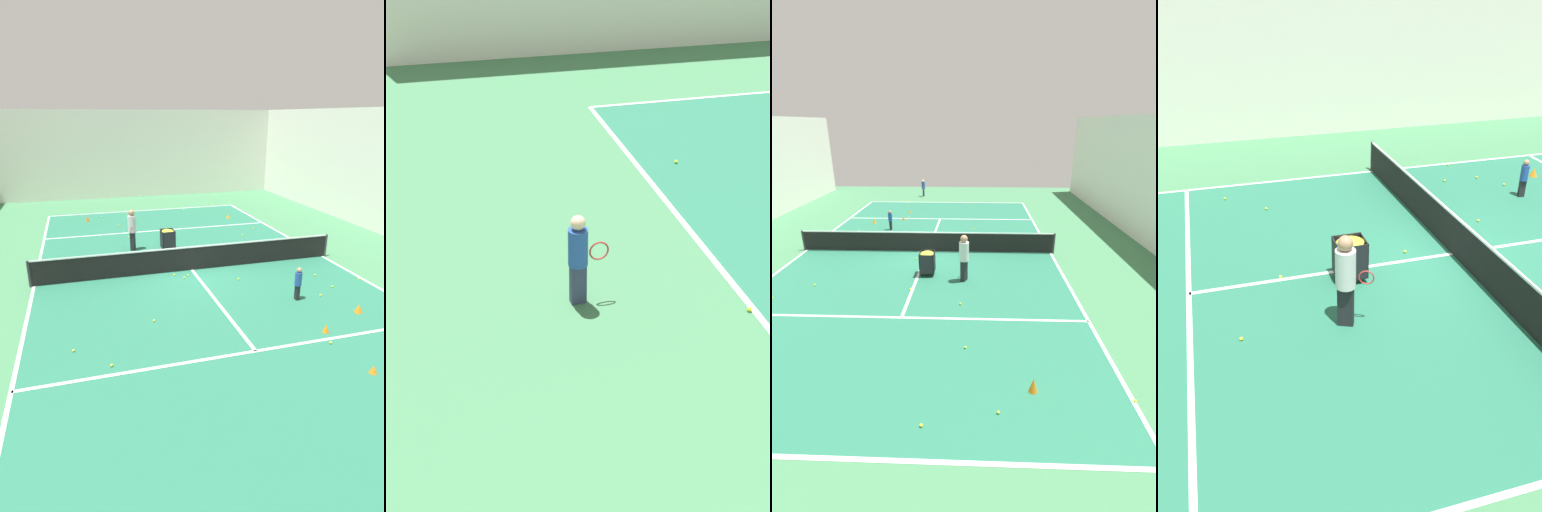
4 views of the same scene
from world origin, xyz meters
TOP-DOWN VIEW (x-y plane):
  - ground_plane at (0.00, 0.00)m, footprint 34.74×34.74m
  - court_playing_area at (0.00, 0.00)m, footprint 11.50×21.32m
  - line_baseline_near at (0.00, -10.66)m, footprint 11.50×0.10m
  - line_baseline_far at (0.00, 10.66)m, footprint 11.50×0.10m
  - line_sideline_left at (-5.75, 0.00)m, footprint 0.10×21.32m
  - line_sideline_right at (5.75, 0.00)m, footprint 0.10×21.32m
  - line_service_near at (0.00, -5.86)m, footprint 11.50×0.10m
  - line_service_far at (0.00, 5.86)m, footprint 11.50×0.10m
  - line_centre_service at (0.00, 0.00)m, footprint 0.10×11.72m
  - tennis_net at (0.00, 0.00)m, footprint 11.80×0.10m
  - player_near_baseline at (2.09, -12.94)m, footprint 0.28×0.60m
  - coach_at_net at (-1.84, 3.08)m, footprint 0.48×0.73m
  - child_midcourt at (2.55, -3.45)m, footprint 0.23×0.23m
  - ball_cart at (-0.37, 2.57)m, footprint 0.57×0.63m
  - training_cone_0 at (2.25, -5.52)m, footprint 0.18×0.18m
  - training_cone_1 at (2.23, -7.44)m, footprint 0.18×0.18m
  - training_cone_3 at (-3.61, 8.86)m, footprint 0.20×0.20m
  - training_cone_4 at (3.88, -4.77)m, footprint 0.23×0.23m
  - tennis_ball_0 at (3.44, -7.34)m, footprint 0.07×0.07m
  - tennis_ball_1 at (-0.31, -0.55)m, footprint 0.07×0.07m
  - tennis_ball_2 at (-2.19, -3.64)m, footprint 0.07×0.07m
  - tennis_ball_3 at (-4.44, -4.62)m, footprint 0.07×0.07m
  - tennis_ball_4 at (-3.57, -5.52)m, footprint 0.07×0.07m
  - tennis_ball_5 at (0.07, 3.98)m, footprint 0.07×0.07m
  - tennis_ball_6 at (-1.24, 9.91)m, footprint 0.07×0.07m
  - tennis_ball_7 at (4.23, -2.95)m, footprint 0.07×0.07m
  - tennis_ball_8 at (-1.79, 4.99)m, footprint 0.07×0.07m
  - tennis_ball_9 at (3.68, 3.78)m, footprint 0.07×0.07m
  - tennis_ball_10 at (-5.77, 9.09)m, footprint 0.07×0.07m
  - tennis_ball_11 at (1.36, -1.42)m, footprint 0.07×0.07m
  - tennis_ball_12 at (4.24, -1.85)m, footprint 0.07×0.07m
  - tennis_ball_13 at (2.03, -6.08)m, footprint 0.07×0.07m
  - tennis_ball_14 at (-2.11, -9.88)m, footprint 0.07×0.07m
  - tennis_ball_16 at (-0.52, -0.76)m, footprint 0.07×0.07m
  - tennis_ball_17 at (5.55, -2.61)m, footprint 0.07×0.07m
  - tennis_ball_19 at (2.90, -10.73)m, footprint 0.07×0.07m
  - tennis_ball_20 at (0.35, 1.03)m, footprint 0.07×0.07m
  - tennis_ball_21 at (2.76, -9.10)m, footprint 0.07×0.07m
  - tennis_ball_22 at (4.71, 4.81)m, footprint 0.07×0.07m
  - tennis_ball_23 at (-0.80, -0.39)m, footprint 0.07×0.07m
  - tennis_ball_24 at (-2.80, 9.52)m, footprint 0.07×0.07m
  - tennis_ball_25 at (-2.04, 7.34)m, footprint 0.07×0.07m
  - tennis_ball_26 at (3.44, -3.44)m, footprint 0.07×0.07m

SIDE VIEW (x-z plane):
  - ground_plane at x=0.00m, z-range 0.00..0.00m
  - court_playing_area at x=0.00m, z-range 0.00..0.00m
  - line_baseline_near at x=0.00m, z-range 0.00..0.01m
  - line_baseline_far at x=0.00m, z-range 0.00..0.01m
  - line_sideline_left at x=-5.75m, z-range 0.00..0.01m
  - line_sideline_right at x=5.75m, z-range 0.00..0.01m
  - line_service_near at x=0.00m, z-range 0.00..0.01m
  - line_service_far at x=0.00m, z-range 0.00..0.01m
  - line_centre_service at x=0.00m, z-range 0.00..0.01m
  - tennis_ball_0 at x=3.44m, z-range 0.00..0.07m
  - tennis_ball_1 at x=-0.31m, z-range 0.00..0.07m
  - tennis_ball_2 at x=-2.19m, z-range 0.00..0.07m
  - tennis_ball_3 at x=-4.44m, z-range 0.00..0.07m
  - tennis_ball_4 at x=-3.57m, z-range 0.00..0.07m
  - tennis_ball_5 at x=0.07m, z-range 0.00..0.07m
  - tennis_ball_6 at x=-1.24m, z-range 0.00..0.07m
  - tennis_ball_7 at x=4.23m, z-range 0.00..0.07m
  - tennis_ball_8 at x=-1.79m, z-range 0.00..0.07m
  - tennis_ball_9 at x=3.68m, z-range 0.00..0.07m
  - tennis_ball_10 at x=-5.77m, z-range 0.00..0.07m
  - tennis_ball_11 at x=1.36m, z-range 0.00..0.07m
  - tennis_ball_12 at x=4.24m, z-range 0.00..0.07m
  - tennis_ball_13 at x=2.03m, z-range 0.00..0.07m
  - tennis_ball_14 at x=-2.11m, z-range 0.00..0.07m
  - tennis_ball_16 at x=-0.52m, z-range 0.00..0.07m
  - tennis_ball_17 at x=5.55m, z-range 0.00..0.07m
  - tennis_ball_19 at x=2.90m, z-range 0.00..0.07m
  - tennis_ball_20 at x=0.35m, z-range 0.00..0.07m
  - tennis_ball_21 at x=2.76m, z-range 0.00..0.07m
  - tennis_ball_22 at x=4.71m, z-range 0.00..0.07m
  - tennis_ball_23 at x=-0.80m, z-range 0.00..0.07m
  - tennis_ball_24 at x=-2.80m, z-range 0.00..0.07m
  - tennis_ball_25 at x=-2.04m, z-range 0.00..0.07m
  - tennis_ball_26 at x=3.44m, z-range 0.00..0.07m
  - training_cone_1 at x=2.23m, z-range 0.00..0.20m
  - training_cone_0 at x=2.25m, z-range 0.00..0.24m
  - training_cone_4 at x=3.88m, z-range 0.00..0.26m
  - training_cone_3 at x=-3.61m, z-range 0.00..0.35m
  - tennis_net at x=0.00m, z-range 0.02..0.98m
  - child_midcourt at x=2.55m, z-range 0.08..1.19m
  - ball_cart at x=-0.37m, z-range 0.20..1.15m
  - player_near_baseline at x=2.09m, z-range 0.10..1.45m
  - coach_at_net at x=-1.84m, z-range 0.13..1.95m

